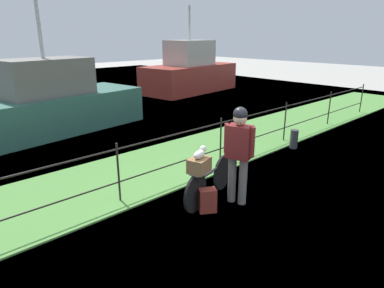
{
  "coord_description": "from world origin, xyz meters",
  "views": [
    {
      "loc": [
        -3.96,
        -2.72,
        2.77
      ],
      "look_at": [
        -0.04,
        1.48,
        0.9
      ],
      "focal_mm": 31.4,
      "sensor_mm": 36.0,
      "label": 1
    }
  ],
  "objects_px": {
    "bicycle_main": "(209,181)",
    "backpack_on_paving": "(207,200)",
    "terrier_dog": "(200,153)",
    "mooring_bollard": "(294,139)",
    "moored_boat_far": "(190,73)",
    "cyclist_person": "(239,147)",
    "moored_boat_mid": "(49,105)",
    "wooden_crate": "(199,165)"
  },
  "relations": [
    {
      "from": "bicycle_main",
      "to": "cyclist_person",
      "type": "distance_m",
      "value": 0.81
    },
    {
      "from": "cyclist_person",
      "to": "moored_boat_far",
      "type": "xyz_separation_m",
      "value": [
        7.57,
        9.4,
        -0.06
      ]
    },
    {
      "from": "terrier_dog",
      "to": "mooring_bollard",
      "type": "xyz_separation_m",
      "value": [
        3.95,
        0.59,
        -0.73
      ]
    },
    {
      "from": "bicycle_main",
      "to": "terrier_dog",
      "type": "height_order",
      "value": "terrier_dog"
    },
    {
      "from": "mooring_bollard",
      "to": "moored_boat_mid",
      "type": "height_order",
      "value": "moored_boat_mid"
    },
    {
      "from": "bicycle_main",
      "to": "terrier_dog",
      "type": "xyz_separation_m",
      "value": [
        -0.32,
        -0.09,
        0.62
      ]
    },
    {
      "from": "backpack_on_paving",
      "to": "moored_boat_far",
      "type": "distance_m",
      "value": 12.39
    },
    {
      "from": "bicycle_main",
      "to": "cyclist_person",
      "type": "relative_size",
      "value": 0.95
    },
    {
      "from": "cyclist_person",
      "to": "backpack_on_paving",
      "type": "xyz_separation_m",
      "value": [
        -0.6,
        0.12,
        -0.8
      ]
    },
    {
      "from": "moored_boat_mid",
      "to": "moored_boat_far",
      "type": "relative_size",
      "value": 1.08
    },
    {
      "from": "terrier_dog",
      "to": "moored_boat_far",
      "type": "distance_m",
      "value": 12.23
    },
    {
      "from": "bicycle_main",
      "to": "moored_boat_far",
      "type": "height_order",
      "value": "moored_boat_far"
    },
    {
      "from": "terrier_dog",
      "to": "mooring_bollard",
      "type": "distance_m",
      "value": 4.06
    },
    {
      "from": "terrier_dog",
      "to": "cyclist_person",
      "type": "xyz_separation_m",
      "value": [
        0.61,
        -0.3,
        0.03
      ]
    },
    {
      "from": "terrier_dog",
      "to": "moored_boat_mid",
      "type": "bearing_deg",
      "value": 89.6
    },
    {
      "from": "moored_boat_far",
      "to": "moored_boat_mid",
      "type": "bearing_deg",
      "value": -161.53
    },
    {
      "from": "moored_boat_far",
      "to": "bicycle_main",
      "type": "bearing_deg",
      "value": -131.07
    },
    {
      "from": "moored_boat_mid",
      "to": "backpack_on_paving",
      "type": "bearing_deg",
      "value": -90.37
    },
    {
      "from": "backpack_on_paving",
      "to": "wooden_crate",
      "type": "bearing_deg",
      "value": 129.87
    },
    {
      "from": "wooden_crate",
      "to": "moored_boat_far",
      "type": "distance_m",
      "value": 12.26
    },
    {
      "from": "backpack_on_paving",
      "to": "mooring_bollard",
      "type": "bearing_deg",
      "value": 42.27
    },
    {
      "from": "bicycle_main",
      "to": "backpack_on_paving",
      "type": "height_order",
      "value": "bicycle_main"
    },
    {
      "from": "bicycle_main",
      "to": "cyclist_person",
      "type": "bearing_deg",
      "value": -53.67
    },
    {
      "from": "bicycle_main",
      "to": "moored_boat_far",
      "type": "bearing_deg",
      "value": 48.93
    },
    {
      "from": "wooden_crate",
      "to": "mooring_bollard",
      "type": "distance_m",
      "value": 4.05
    },
    {
      "from": "wooden_crate",
      "to": "moored_boat_mid",
      "type": "height_order",
      "value": "moored_boat_mid"
    },
    {
      "from": "wooden_crate",
      "to": "cyclist_person",
      "type": "bearing_deg",
      "value": -24.59
    },
    {
      "from": "bicycle_main",
      "to": "mooring_bollard",
      "type": "height_order",
      "value": "bicycle_main"
    },
    {
      "from": "wooden_crate",
      "to": "backpack_on_paving",
      "type": "xyz_separation_m",
      "value": [
        0.03,
        -0.17,
        -0.58
      ]
    },
    {
      "from": "bicycle_main",
      "to": "backpack_on_paving",
      "type": "distance_m",
      "value": 0.44
    },
    {
      "from": "terrier_dog",
      "to": "mooring_bollard",
      "type": "height_order",
      "value": "terrier_dog"
    },
    {
      "from": "cyclist_person",
      "to": "moored_boat_far",
      "type": "relative_size",
      "value": 0.32
    },
    {
      "from": "cyclist_person",
      "to": "backpack_on_paving",
      "type": "relative_size",
      "value": 4.21
    },
    {
      "from": "cyclist_person",
      "to": "moored_boat_far",
      "type": "bearing_deg",
      "value": 51.16
    },
    {
      "from": "wooden_crate",
      "to": "moored_boat_far",
      "type": "xyz_separation_m",
      "value": [
        8.2,
        9.11,
        0.16
      ]
    },
    {
      "from": "bicycle_main",
      "to": "moored_boat_mid",
      "type": "height_order",
      "value": "moored_boat_mid"
    },
    {
      "from": "terrier_dog",
      "to": "cyclist_person",
      "type": "relative_size",
      "value": 0.19
    },
    {
      "from": "moored_boat_mid",
      "to": "moored_boat_far",
      "type": "distance_m",
      "value": 8.57
    },
    {
      "from": "terrier_dog",
      "to": "backpack_on_paving",
      "type": "bearing_deg",
      "value": -89.3
    },
    {
      "from": "cyclist_person",
      "to": "mooring_bollard",
      "type": "xyz_separation_m",
      "value": [
        3.34,
        0.89,
        -0.76
      ]
    },
    {
      "from": "terrier_dog",
      "to": "moored_boat_far",
      "type": "relative_size",
      "value": 0.06
    },
    {
      "from": "wooden_crate",
      "to": "cyclist_person",
      "type": "distance_m",
      "value": 0.73
    }
  ]
}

